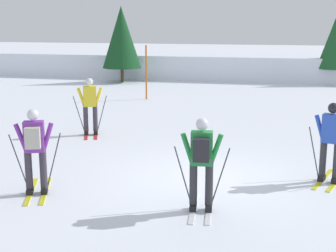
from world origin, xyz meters
TOP-DOWN VIEW (x-y plane):
  - ground_plane at (0.00, 0.00)m, footprint 120.00×120.00m
  - far_snow_ridge at (0.00, 21.17)m, footprint 80.00×8.45m
  - skier_blue at (2.52, 0.34)m, footprint 0.96×1.64m
  - skier_green at (0.14, -1.87)m, footprint 1.00×1.63m
  - skier_purple at (-3.15, -1.73)m, footprint 0.95×1.63m
  - skier_yellow at (-4.04, 3.35)m, footprint 0.95×1.63m
  - trail_marker_pole at (-4.23, 10.24)m, footprint 0.07×0.07m
  - conifer_far_left at (-7.15, 15.78)m, footprint 2.12×2.12m
  - conifer_far_right at (4.06, 17.35)m, footprint 1.69×1.69m

SIDE VIEW (x-z plane):
  - ground_plane at x=0.00m, z-range 0.00..0.00m
  - far_snow_ridge at x=0.00m, z-range 0.00..1.37m
  - skier_blue at x=2.52m, z-range 0.06..1.77m
  - skier_yellow at x=-4.04m, z-range 0.06..1.77m
  - skier_green at x=0.14m, z-range 0.10..1.81m
  - skier_purple at x=-3.15m, z-range 0.10..1.81m
  - trail_marker_pole at x=-4.23m, z-range 0.00..2.33m
  - conifer_far_right at x=4.06m, z-range 0.41..3.89m
  - conifer_far_left at x=-7.15m, z-range 0.39..4.51m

